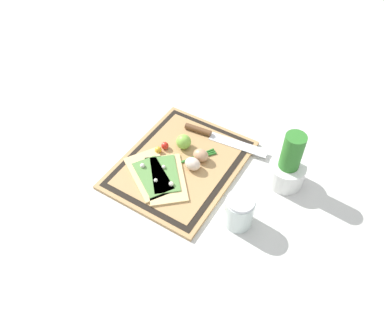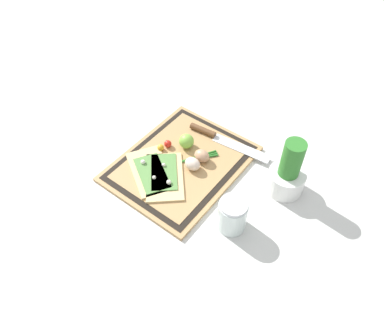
% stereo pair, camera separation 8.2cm
% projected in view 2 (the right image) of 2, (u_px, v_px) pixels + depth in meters
% --- Properties ---
extents(ground_plane, '(6.00, 6.00, 0.00)m').
position_uv_depth(ground_plane, '(181.00, 165.00, 1.28)').
color(ground_plane, silver).
extents(cutting_board, '(0.47, 0.37, 0.02)m').
position_uv_depth(cutting_board, '(181.00, 163.00, 1.28)').
color(cutting_board, tan).
rests_on(cutting_board, ground_plane).
extents(pizza_slice_near, '(0.21, 0.24, 0.02)m').
position_uv_depth(pizza_slice_near, '(151.00, 171.00, 1.24)').
color(pizza_slice_near, '#DBBC7F').
rests_on(pizza_slice_near, cutting_board).
extents(pizza_slice_far, '(0.23, 0.22, 0.02)m').
position_uv_depth(pizza_slice_far, '(164.00, 175.00, 1.23)').
color(pizza_slice_far, '#DBBC7F').
rests_on(pizza_slice_far, cutting_board).
extents(knife, '(0.06, 0.32, 0.02)m').
position_uv_depth(knife, '(216.00, 136.00, 1.34)').
color(knife, silver).
rests_on(knife, cutting_board).
extents(egg_brown, '(0.04, 0.05, 0.04)m').
position_uv_depth(egg_brown, '(202.00, 156.00, 1.26)').
color(egg_brown, tan).
rests_on(egg_brown, cutting_board).
extents(egg_pink, '(0.04, 0.05, 0.04)m').
position_uv_depth(egg_pink, '(193.00, 163.00, 1.24)').
color(egg_pink, beige).
rests_on(egg_pink, cutting_board).
extents(lime, '(0.05, 0.05, 0.05)m').
position_uv_depth(lime, '(186.00, 141.00, 1.30)').
color(lime, '#7FB742').
rests_on(lime, cutting_board).
extents(cherry_tomato_red, '(0.03, 0.03, 0.03)m').
position_uv_depth(cherry_tomato_red, '(168.00, 144.00, 1.31)').
color(cherry_tomato_red, red).
rests_on(cherry_tomato_red, cutting_board).
extents(cherry_tomato_yellow, '(0.02, 0.02, 0.02)m').
position_uv_depth(cherry_tomato_yellow, '(161.00, 147.00, 1.30)').
color(cherry_tomato_yellow, gold).
rests_on(cherry_tomato_yellow, cutting_board).
extents(scallion_bunch, '(0.24, 0.17, 0.01)m').
position_uv_depth(scallion_bunch, '(180.00, 162.00, 1.27)').
color(scallion_bunch, '#2D7528').
rests_on(scallion_bunch, cutting_board).
extents(herb_pot, '(0.12, 0.12, 0.21)m').
position_uv_depth(herb_pot, '(287.00, 174.00, 1.16)').
color(herb_pot, white).
rests_on(herb_pot, ground_plane).
extents(sauce_jar, '(0.09, 0.09, 0.11)m').
position_uv_depth(sauce_jar, '(232.00, 216.00, 1.09)').
color(sauce_jar, silver).
rests_on(sauce_jar, ground_plane).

